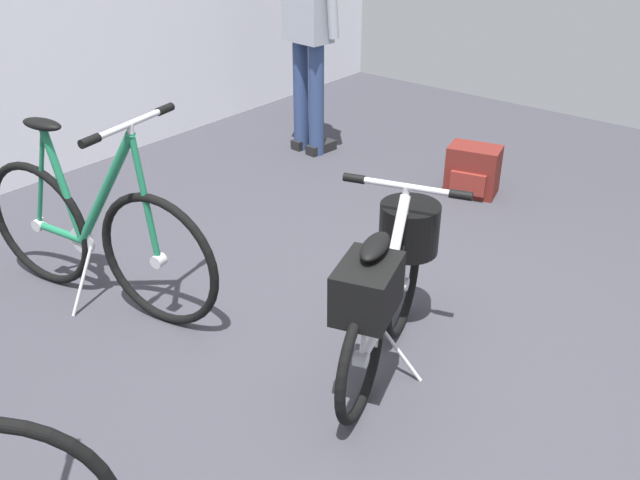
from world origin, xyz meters
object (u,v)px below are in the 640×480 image
at_px(display_bike_left, 94,234).
at_px(backpack_on_floor, 473,171).
at_px(folding_bike_foreground, 389,279).
at_px(visitor_near_wall, 308,19).

relative_size(display_bike_left, backpack_on_floor, 3.80).
distance_m(folding_bike_foreground, visitor_near_wall, 2.56).
relative_size(folding_bike_foreground, display_bike_left, 0.75).
relative_size(folding_bike_foreground, backpack_on_floor, 2.84).
bearing_deg(visitor_near_wall, display_bike_left, -166.43).
distance_m(folding_bike_foreground, display_bike_left, 1.40).
height_order(display_bike_left, visitor_near_wall, visitor_near_wall).
bearing_deg(visitor_near_wall, folding_bike_foreground, -132.57).
xyz_separation_m(display_bike_left, backpack_on_floor, (2.25, -0.77, -0.21)).
distance_m(visitor_near_wall, backpack_on_floor, 1.52).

